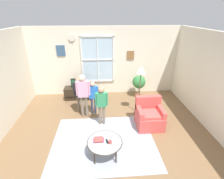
{
  "coord_description": "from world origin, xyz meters",
  "views": [
    {
      "loc": [
        -0.19,
        -3.54,
        3.15
      ],
      "look_at": [
        0.14,
        0.9,
        1.08
      ],
      "focal_mm": 26.63,
      "sensor_mm": 36.0,
      "label": 1
    }
  ],
  "objects_px": {
    "coffee_table": "(105,142)",
    "cup": "(110,142)",
    "person_black_shirt": "(79,91)",
    "potted_plant_by_window": "(139,83)",
    "remote_near_books": "(102,139)",
    "book_stack": "(99,140)",
    "person_blue_shirt": "(93,94)",
    "floor_lamp": "(141,75)",
    "armchair": "(149,116)",
    "person_pink_shirt": "(83,91)",
    "television": "(78,83)",
    "person_green_shirt": "(102,102)",
    "remote_near_cup": "(107,141)",
    "tv_stand": "(79,93)"
  },
  "relations": [
    {
      "from": "cup",
      "to": "floor_lamp",
      "type": "relative_size",
      "value": 0.05
    },
    {
      "from": "person_black_shirt",
      "to": "remote_near_books",
      "type": "bearing_deg",
      "value": -69.78
    },
    {
      "from": "person_green_shirt",
      "to": "person_black_shirt",
      "type": "relative_size",
      "value": 0.98
    },
    {
      "from": "remote_near_cup",
      "to": "tv_stand",
      "type": "bearing_deg",
      "value": 108.02
    },
    {
      "from": "television",
      "to": "person_black_shirt",
      "type": "height_order",
      "value": "person_black_shirt"
    },
    {
      "from": "person_blue_shirt",
      "to": "person_pink_shirt",
      "type": "bearing_deg",
      "value": -151.77
    },
    {
      "from": "remote_near_cup",
      "to": "remote_near_books",
      "type": "bearing_deg",
      "value": 141.01
    },
    {
      "from": "potted_plant_by_window",
      "to": "floor_lamp",
      "type": "distance_m",
      "value": 1.47
    },
    {
      "from": "television",
      "to": "potted_plant_by_window",
      "type": "bearing_deg",
      "value": -0.61
    },
    {
      "from": "cup",
      "to": "person_black_shirt",
      "type": "bearing_deg",
      "value": 113.39
    },
    {
      "from": "coffee_table",
      "to": "person_blue_shirt",
      "type": "xyz_separation_m",
      "value": [
        -0.31,
        1.87,
        0.34
      ]
    },
    {
      "from": "television",
      "to": "cup",
      "type": "height_order",
      "value": "television"
    },
    {
      "from": "book_stack",
      "to": "coffee_table",
      "type": "bearing_deg",
      "value": -19.45
    },
    {
      "from": "armchair",
      "to": "coffee_table",
      "type": "height_order",
      "value": "armchair"
    },
    {
      "from": "book_stack",
      "to": "potted_plant_by_window",
      "type": "bearing_deg",
      "value": 61.33
    },
    {
      "from": "book_stack",
      "to": "potted_plant_by_window",
      "type": "height_order",
      "value": "potted_plant_by_window"
    },
    {
      "from": "television",
      "to": "cup",
      "type": "bearing_deg",
      "value": -71.14
    },
    {
      "from": "armchair",
      "to": "person_blue_shirt",
      "type": "distance_m",
      "value": 1.9
    },
    {
      "from": "armchair",
      "to": "person_pink_shirt",
      "type": "bearing_deg",
      "value": 162.17
    },
    {
      "from": "coffee_table",
      "to": "cup",
      "type": "distance_m",
      "value": 0.15
    },
    {
      "from": "person_pink_shirt",
      "to": "potted_plant_by_window",
      "type": "relative_size",
      "value": 1.62
    },
    {
      "from": "remote_near_cup",
      "to": "armchair",
      "type": "bearing_deg",
      "value": 39.36
    },
    {
      "from": "book_stack",
      "to": "person_blue_shirt",
      "type": "bearing_deg",
      "value": 95.25
    },
    {
      "from": "floor_lamp",
      "to": "coffee_table",
      "type": "bearing_deg",
      "value": -124.02
    },
    {
      "from": "person_green_shirt",
      "to": "person_pink_shirt",
      "type": "xyz_separation_m",
      "value": [
        -0.56,
        0.46,
        0.14
      ]
    },
    {
      "from": "coffee_table",
      "to": "remote_near_books",
      "type": "bearing_deg",
      "value": 125.54
    },
    {
      "from": "potted_plant_by_window",
      "to": "floor_lamp",
      "type": "height_order",
      "value": "floor_lamp"
    },
    {
      "from": "remote_near_books",
      "to": "person_blue_shirt",
      "type": "relative_size",
      "value": 0.12
    },
    {
      "from": "armchair",
      "to": "person_pink_shirt",
      "type": "xyz_separation_m",
      "value": [
        -1.97,
        0.63,
        0.59
      ]
    },
    {
      "from": "remote_near_books",
      "to": "person_green_shirt",
      "type": "distance_m",
      "value": 1.21
    },
    {
      "from": "television",
      "to": "cup",
      "type": "distance_m",
      "value": 3.25
    },
    {
      "from": "potted_plant_by_window",
      "to": "cup",
      "type": "bearing_deg",
      "value": -113.78
    },
    {
      "from": "person_black_shirt",
      "to": "potted_plant_by_window",
      "type": "xyz_separation_m",
      "value": [
        2.23,
        1.0,
        -0.19
      ]
    },
    {
      "from": "person_blue_shirt",
      "to": "person_black_shirt",
      "type": "height_order",
      "value": "person_black_shirt"
    },
    {
      "from": "remote_near_books",
      "to": "person_green_shirt",
      "type": "height_order",
      "value": "person_green_shirt"
    },
    {
      "from": "coffee_table",
      "to": "armchair",
      "type": "bearing_deg",
      "value": 38.17
    },
    {
      "from": "book_stack",
      "to": "person_black_shirt",
      "type": "relative_size",
      "value": 0.2
    },
    {
      "from": "television",
      "to": "person_black_shirt",
      "type": "distance_m",
      "value": 1.05
    },
    {
      "from": "book_stack",
      "to": "remote_near_books",
      "type": "distance_m",
      "value": 0.09
    },
    {
      "from": "book_stack",
      "to": "floor_lamp",
      "type": "height_order",
      "value": "floor_lamp"
    },
    {
      "from": "tv_stand",
      "to": "person_pink_shirt",
      "type": "xyz_separation_m",
      "value": [
        0.33,
        -1.3,
        0.68
      ]
    },
    {
      "from": "television",
      "to": "person_blue_shirt",
      "type": "height_order",
      "value": "person_blue_shirt"
    },
    {
      "from": "coffee_table",
      "to": "remote_near_cup",
      "type": "bearing_deg",
      "value": -3.73
    },
    {
      "from": "cup",
      "to": "remote_near_books",
      "type": "relative_size",
      "value": 0.59
    },
    {
      "from": "book_stack",
      "to": "remote_near_books",
      "type": "xyz_separation_m",
      "value": [
        0.07,
        0.04,
        -0.01
      ]
    },
    {
      "from": "person_black_shirt",
      "to": "book_stack",
      "type": "bearing_deg",
      "value": -72.18
    },
    {
      "from": "remote_near_books",
      "to": "floor_lamp",
      "type": "relative_size",
      "value": 0.08
    },
    {
      "from": "cup",
      "to": "floor_lamp",
      "type": "xyz_separation_m",
      "value": [
        1.08,
        1.84,
        0.94
      ]
    },
    {
      "from": "remote_near_books",
      "to": "potted_plant_by_window",
      "type": "height_order",
      "value": "potted_plant_by_window"
    },
    {
      "from": "television",
      "to": "remote_near_books",
      "type": "distance_m",
      "value": 3.05
    }
  ]
}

